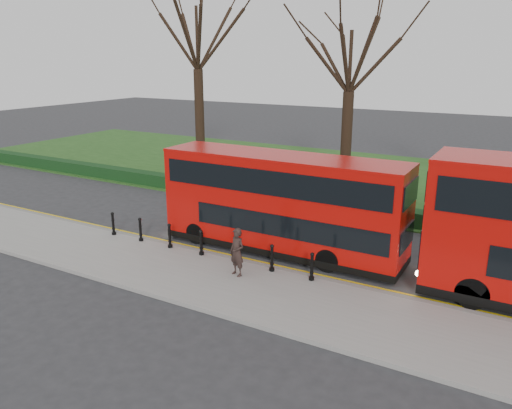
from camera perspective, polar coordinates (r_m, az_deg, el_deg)
The scene contains 12 objects.
ground at distance 21.48m, azimuth -4.41°, elevation -4.85°, with size 120.00×120.00×0.00m, color #28282B.
pavement at distance 19.23m, azimuth -9.44°, elevation -7.43°, with size 60.00×4.00×0.15m, color gray.
kerb at distance 20.69m, azimuth -5.96°, elevation -5.52°, with size 60.00×0.25×0.16m, color slate.
grass_verge at distance 34.37m, azimuth 9.67°, elevation 3.22°, with size 60.00×18.00×0.06m, color #204617.
hedge at distance 26.94m, azimuth 3.65°, elevation 0.54°, with size 60.00×0.90×0.80m, color black.
yellow_line_outer at distance 20.94m, azimuth -5.48°, elevation -5.43°, with size 60.00×0.10×0.01m, color yellow.
yellow_line_inner at distance 21.09m, azimuth -5.17°, elevation -5.26°, with size 60.00×0.10×0.01m, color yellow.
tree_left at distance 32.82m, azimuth -6.78°, elevation 19.09°, with size 8.21×8.21×12.83m.
tree_mid at distance 28.10m, azimuth 10.77°, elevation 16.49°, with size 6.98×6.98×10.90m.
bollard_row at distance 20.14m, azimuth -6.29°, elevation -4.40°, with size 9.77×0.15×1.00m.
bus_lead at distance 20.36m, azimuth 2.91°, elevation 0.06°, with size 10.21×2.35×4.06m.
pedestrian at distance 18.08m, azimuth -2.19°, elevation -5.46°, with size 0.65×0.43×1.79m, color #2D201C.
Camera 1 is at (11.28, -16.52, 7.82)m, focal length 35.00 mm.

